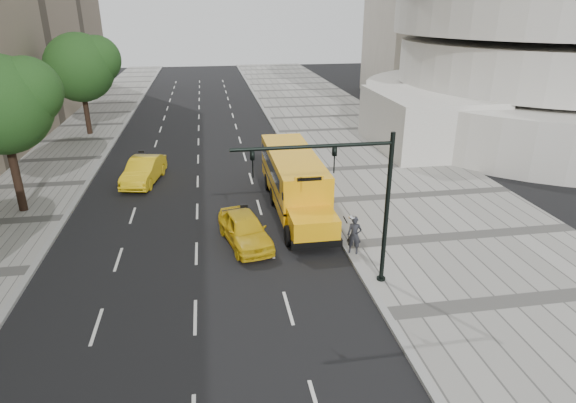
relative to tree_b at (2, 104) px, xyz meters
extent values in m
plane|color=black|center=(10.40, -1.42, -6.04)|extent=(140.00, 140.00, 0.00)
cube|color=gray|center=(22.40, -1.42, -5.96)|extent=(12.00, 140.00, 0.15)
cube|color=gray|center=(-0.60, -1.42, -5.96)|extent=(6.00, 140.00, 0.15)
cube|color=gray|center=(16.40, -1.42, -5.96)|extent=(0.30, 140.00, 0.15)
cube|color=gray|center=(2.40, -1.42, -5.96)|extent=(0.30, 140.00, 0.15)
cylinder|color=silver|center=(40.40, 12.58, -4.04)|extent=(32.00, 32.00, 4.00)
cylinder|color=silver|center=(40.40, 12.58, 0.06)|extent=(26.00, 26.00, 3.60)
cylinder|color=silver|center=(40.40, 12.58, 4.26)|extent=(27.60, 27.60, 3.60)
cube|color=silver|center=(27.40, 8.58, -3.84)|extent=(8.00, 10.00, 4.40)
cylinder|color=black|center=(-0.10, 0.00, -3.37)|extent=(0.44, 0.44, 5.33)
sphere|color=#1A3E14|center=(-0.10, 0.00, -0.04)|extent=(5.10, 5.10, 5.10)
sphere|color=#1A3E14|center=(1.18, 0.30, 0.56)|extent=(3.57, 3.57, 3.57)
cylinder|color=black|center=(-0.10, 17.46, -3.44)|extent=(0.44, 0.44, 5.19)
sphere|color=#1A3E14|center=(-0.10, 17.46, -0.20)|extent=(5.71, 5.71, 5.71)
sphere|color=#1A3E14|center=(1.33, 17.76, 0.40)|extent=(4.00, 4.00, 4.00)
sphere|color=#1A3E14|center=(-1.24, 17.06, -0.60)|extent=(3.71, 3.71, 3.71)
cube|color=#FEAD0D|center=(14.90, -1.11, -4.26)|extent=(2.50, 9.00, 2.45)
cube|color=#FEAD0D|center=(14.90, -6.61, -4.94)|extent=(2.20, 2.00, 1.10)
cube|color=black|center=(14.90, -7.49, -5.49)|extent=(2.38, 0.25, 0.35)
cube|color=black|center=(14.90, -1.11, -4.79)|extent=(2.52, 9.00, 0.12)
cube|color=black|center=(14.90, -5.55, -3.79)|extent=(2.05, 0.10, 0.90)
cube|color=black|center=(14.90, -0.61, -3.79)|extent=(2.52, 7.50, 0.70)
cube|color=#FEAD0D|center=(14.90, -5.56, -2.99)|extent=(1.40, 0.12, 0.28)
ellipsoid|color=silver|center=(16.42, -8.01, -4.14)|extent=(0.32, 0.32, 0.14)
cylinder|color=black|center=(16.18, -7.79, -4.34)|extent=(0.36, 0.47, 0.58)
cylinder|color=black|center=(13.77, -6.31, -5.54)|extent=(0.30, 1.00, 1.00)
cylinder|color=black|center=(16.03, -6.31, -5.54)|extent=(0.30, 1.00, 1.00)
cylinder|color=black|center=(13.77, -1.11, -5.54)|extent=(0.30, 1.00, 1.00)
cylinder|color=black|center=(16.03, -1.11, -5.54)|extent=(0.30, 1.00, 1.00)
cylinder|color=black|center=(13.77, 1.39, -5.54)|extent=(0.30, 1.00, 1.00)
cylinder|color=black|center=(16.03, 1.39, -5.54)|extent=(0.30, 1.00, 1.00)
imported|color=yellow|center=(11.74, -5.80, -5.27)|extent=(2.73, 4.78, 1.53)
imported|color=yellow|center=(6.02, 3.93, -5.22)|extent=(2.64, 5.17, 1.62)
imported|color=#24252A|center=(16.55, -7.84, -4.99)|extent=(0.77, 0.66, 1.79)
cylinder|color=black|center=(17.00, -10.29, -2.84)|extent=(0.18, 0.18, 6.40)
cylinder|color=black|center=(17.00, -10.29, -5.91)|extent=(0.36, 0.36, 0.25)
cylinder|color=black|center=(14.00, -10.29, -0.04)|extent=(6.00, 0.14, 0.14)
imported|color=black|center=(14.80, -10.29, -0.59)|extent=(0.16, 0.20, 1.00)
imported|color=black|center=(11.80, -10.29, -0.59)|extent=(0.16, 0.20, 1.00)
camera|label=1|loc=(10.34, -26.66, 4.68)|focal=30.00mm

